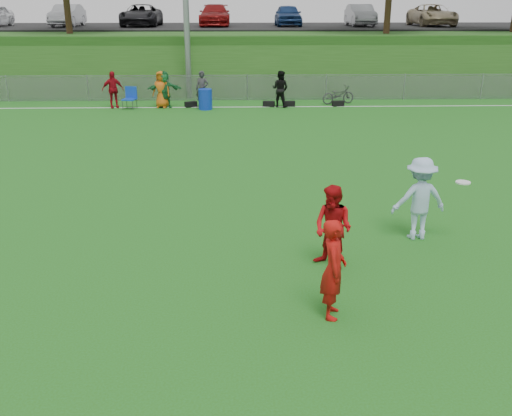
{
  "coord_description": "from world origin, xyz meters",
  "views": [
    {
      "loc": [
        -0.46,
        -9.12,
        4.78
      ],
      "look_at": [
        -0.16,
        0.5,
        1.26
      ],
      "focal_mm": 40.0,
      "sensor_mm": 36.0,
      "label": 1
    }
  ],
  "objects_px": {
    "recycling_bin": "(205,99)",
    "bicycle": "(338,95)",
    "player_red_left": "(333,269)",
    "player_red_center": "(333,228)",
    "frisbee": "(463,182)",
    "player_blue": "(419,199)"
  },
  "relations": [
    {
      "from": "player_red_left",
      "to": "player_red_center",
      "type": "distance_m",
      "value": 1.78
    },
    {
      "from": "player_red_left",
      "to": "frisbee",
      "type": "bearing_deg",
      "value": -37.96
    },
    {
      "from": "player_red_left",
      "to": "recycling_bin",
      "type": "distance_m",
      "value": 18.81
    },
    {
      "from": "frisbee",
      "to": "recycling_bin",
      "type": "bearing_deg",
      "value": 111.19
    },
    {
      "from": "player_blue",
      "to": "player_red_left",
      "type": "bearing_deg",
      "value": 48.22
    },
    {
      "from": "frisbee",
      "to": "player_red_left",
      "type": "bearing_deg",
      "value": -136.78
    },
    {
      "from": "player_red_left",
      "to": "player_blue",
      "type": "distance_m",
      "value": 3.87
    },
    {
      "from": "recycling_bin",
      "to": "bicycle",
      "type": "height_order",
      "value": "recycling_bin"
    },
    {
      "from": "player_red_left",
      "to": "bicycle",
      "type": "relative_size",
      "value": 0.99
    },
    {
      "from": "player_red_center",
      "to": "recycling_bin",
      "type": "xyz_separation_m",
      "value": [
        -3.26,
        16.82,
        -0.34
      ]
    },
    {
      "from": "player_blue",
      "to": "frisbee",
      "type": "relative_size",
      "value": 5.94
    },
    {
      "from": "player_blue",
      "to": "bicycle",
      "type": "xyz_separation_m",
      "value": [
        1.12,
        16.76,
        -0.44
      ]
    },
    {
      "from": "player_red_left",
      "to": "frisbee",
      "type": "relative_size",
      "value": 5.54
    },
    {
      "from": "player_red_left",
      "to": "recycling_bin",
      "type": "bearing_deg",
      "value": 17.97
    },
    {
      "from": "player_red_left",
      "to": "player_red_center",
      "type": "relative_size",
      "value": 1.02
    },
    {
      "from": "frisbee",
      "to": "recycling_bin",
      "type": "relative_size",
      "value": 0.32
    },
    {
      "from": "frisbee",
      "to": "bicycle",
      "type": "relative_size",
      "value": 0.18
    },
    {
      "from": "player_red_left",
      "to": "bicycle",
      "type": "distance_m",
      "value": 20.18
    },
    {
      "from": "player_red_left",
      "to": "recycling_bin",
      "type": "height_order",
      "value": "player_red_left"
    },
    {
      "from": "player_red_left",
      "to": "frisbee",
      "type": "xyz_separation_m",
      "value": [
        3.09,
        2.9,
        0.48
      ]
    },
    {
      "from": "frisbee",
      "to": "player_blue",
      "type": "bearing_deg",
      "value": 164.59
    },
    {
      "from": "player_blue",
      "to": "bicycle",
      "type": "height_order",
      "value": "player_blue"
    }
  ]
}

